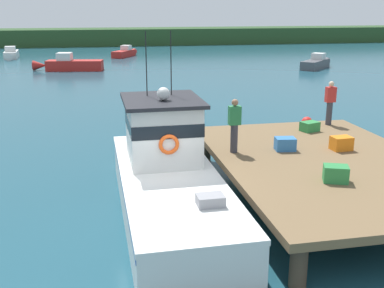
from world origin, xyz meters
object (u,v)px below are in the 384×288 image
moored_boat_far_left (125,53)px  crate_stack_mid_dock (310,126)px  crate_stack_near_edge (285,144)px  moored_boat_mid_harbor (70,64)px  moored_boat_far_right (11,54)px  crate_single_far (336,174)px  mooring_buoy_channel_marker (307,122)px  crate_single_by_cleat (341,143)px  moored_boat_near_channel (317,63)px  deckhand_by_the_boat (330,102)px  main_fishing_boat (167,174)px  deckhand_further_back (234,125)px

moored_boat_far_left → crate_stack_mid_dock: bearing=-84.2°
crate_stack_near_edge → moored_boat_mid_harbor: bearing=104.6°
moored_boat_far_right → moored_boat_far_left: 12.57m
crate_single_far → moored_boat_mid_harbor: size_ratio=0.10×
crate_stack_near_edge → mooring_buoy_channel_marker: (3.97, 6.88, -1.14)m
crate_single_by_cleat → moored_boat_near_channel: bearing=65.4°
crate_single_far → moored_boat_near_channel: crate_single_far is taller
crate_single_far → moored_boat_near_channel: 33.71m
crate_stack_mid_dock → deckhand_by_the_boat: bearing=34.3°
crate_stack_near_edge → moored_boat_near_channel: bearing=62.4°
main_fishing_boat → mooring_buoy_channel_marker: 11.02m
moored_boat_far_right → moored_boat_far_left: moored_boat_far_right is taller
crate_stack_mid_dock → mooring_buoy_channel_marker: size_ratio=1.17×
main_fishing_boat → moored_boat_near_channel: bearing=57.3°
moored_boat_near_channel → crate_stack_mid_dock: bearing=-116.4°
crate_single_far → moored_boat_far_left: 44.91m
crate_stack_mid_dock → moored_boat_near_channel: bearing=63.6°
deckhand_by_the_boat → mooring_buoy_channel_marker: deckhand_by_the_boat is taller
crate_single_far → moored_boat_far_right: size_ratio=0.11×
deckhand_further_back → moored_boat_mid_harbor: (-6.36, 30.43, -1.52)m
main_fishing_boat → moored_boat_far_right: bearing=104.3°
main_fishing_boat → moored_boat_mid_harbor: size_ratio=1.56×
crate_single_far → deckhand_further_back: bearing=121.8°
crate_stack_mid_dock → moored_boat_far_left: (-4.09, 40.03, -0.93)m
crate_stack_mid_dock → crate_single_by_cleat: (-0.04, -2.31, 0.04)m
deckhand_further_back → mooring_buoy_channel_marker: size_ratio=3.18×
deckhand_further_back → crate_stack_mid_dock: bearing=29.4°
crate_stack_near_edge → moored_boat_far_right: 45.12m
deckhand_further_back → moored_boat_far_right: (-13.30, 42.47, -1.60)m
main_fishing_boat → crate_stack_mid_dock: bearing=27.5°
crate_single_by_cleat → deckhand_further_back: deckhand_further_back is taller
crate_stack_near_edge → deckhand_further_back: (-1.60, 0.11, 0.66)m
deckhand_by_the_boat → mooring_buoy_channel_marker: 4.64m
crate_single_by_cleat → mooring_buoy_channel_marker: (2.26, 7.19, -1.15)m
crate_single_far → crate_stack_mid_dock: 5.04m
moored_boat_mid_harbor → moored_boat_far_right: bearing=120.0°
crate_stack_mid_dock → crate_single_by_cleat: size_ratio=1.00×
crate_single_by_cleat → deckhand_further_back: (-3.31, 0.42, 0.65)m
moored_boat_far_right → crate_stack_near_edge: bearing=-70.7°
moored_boat_far_left → mooring_buoy_channel_marker: 35.71m
main_fishing_boat → moored_boat_mid_harbor: bearing=97.5°
crate_single_far → mooring_buoy_channel_marker: bearing=68.7°
crate_stack_mid_dock → moored_boat_mid_harbor: moored_boat_mid_harbor is taller
crate_stack_near_edge → moored_boat_near_channel: (14.52, 27.71, -0.93)m
crate_stack_mid_dock → deckhand_by_the_boat: deckhand_by_the_boat is taller
moored_boat_near_channel → moored_boat_far_left: (-16.86, 14.32, -0.03)m
moored_boat_far_right → moored_boat_far_left: bearing=-2.5°
crate_single_by_cleat → main_fishing_boat: bearing=-174.0°
main_fishing_boat → crate_single_far: size_ratio=16.36×
main_fishing_boat → crate_stack_near_edge: size_ratio=16.36×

